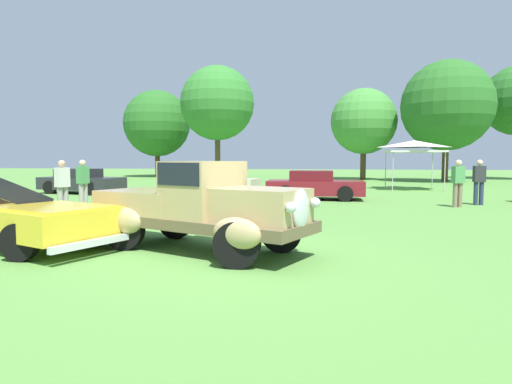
{
  "coord_description": "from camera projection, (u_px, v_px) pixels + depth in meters",
  "views": [
    {
      "loc": [
        1.53,
        -7.68,
        1.77
      ],
      "look_at": [
        0.02,
        2.82,
        0.95
      ],
      "focal_mm": 31.23,
      "sensor_mm": 36.0,
      "label": 1
    }
  ],
  "objects": [
    {
      "name": "ground_plane",
      "position": [
        232.0,
        257.0,
        7.93
      ],
      "size": [
        120.0,
        120.0,
        0.0
      ],
      "primitive_type": "plane",
      "color": "#568C3D"
    },
    {
      "name": "treeline_mid_left",
      "position": [
        217.0,
        103.0,
        36.21
      ],
      "size": [
        6.03,
        6.03,
        9.2
      ],
      "color": "brown",
      "rests_on": "ground_plane"
    },
    {
      "name": "spectator_by_row",
      "position": [
        83.0,
        182.0,
        15.62
      ],
      "size": [
        0.33,
        0.45,
        1.69
      ],
      "color": "#9E998E",
      "rests_on": "ground_plane"
    },
    {
      "name": "spectator_far_side",
      "position": [
        62.0,
        185.0,
        13.77
      ],
      "size": [
        0.37,
        0.46,
        1.69
      ],
      "color": "#9E998E",
      "rests_on": "ground_plane"
    },
    {
      "name": "treeline_center",
      "position": [
        364.0,
        121.0,
        35.11
      ],
      "size": [
        5.18,
        5.18,
        7.21
      ],
      "color": "#47331E",
      "rests_on": "ground_plane"
    },
    {
      "name": "spectator_near_truck",
      "position": [
        458.0,
        182.0,
        15.79
      ],
      "size": [
        0.46,
        0.37,
        1.69
      ],
      "color": "#7F7056",
      "rests_on": "ground_plane"
    },
    {
      "name": "spectator_between_cars",
      "position": [
        479.0,
        181.0,
        16.53
      ],
      "size": [
        0.42,
        0.27,
        1.69
      ],
      "color": "#283351",
      "rests_on": "ground_plane"
    },
    {
      "name": "neighbor_convertible",
      "position": [
        21.0,
        217.0,
        8.89
      ],
      "size": [
        4.88,
        3.4,
        1.4
      ],
      "color": "yellow",
      "rests_on": "ground_plane"
    },
    {
      "name": "treeline_far_left",
      "position": [
        157.0,
        124.0,
        40.54
      ],
      "size": [
        6.01,
        6.01,
        7.88
      ],
      "color": "#47331E",
      "rests_on": "ground_plane"
    },
    {
      "name": "feature_pickup_truck",
      "position": [
        200.0,
        205.0,
        8.4
      ],
      "size": [
        4.63,
        3.17,
        1.7
      ],
      "color": "brown",
      "rests_on": "ground_plane"
    },
    {
      "name": "show_car_burgundy",
      "position": [
        314.0,
        185.0,
        18.74
      ],
      "size": [
        4.03,
        1.74,
        1.22
      ],
      "color": "maroon",
      "rests_on": "ground_plane"
    },
    {
      "name": "show_car_charcoal",
      "position": [
        81.0,
        181.0,
        21.92
      ],
      "size": [
        4.4,
        2.53,
        1.22
      ],
      "color": "#28282D",
      "rests_on": "ground_plane"
    },
    {
      "name": "canopy_tent_left_field",
      "position": [
        414.0,
        146.0,
        24.39
      ],
      "size": [
        2.9,
        2.9,
        2.71
      ],
      "color": "#B7B7BC",
      "rests_on": "ground_plane"
    },
    {
      "name": "show_car_cream",
      "position": [
        212.0,
        183.0,
        20.69
      ],
      "size": [
        4.42,
        2.29,
        1.22
      ],
      "color": "beige",
      "rests_on": "ground_plane"
    },
    {
      "name": "treeline_mid_right",
      "position": [
        447.0,
        106.0,
        31.68
      ],
      "size": [
        6.42,
        6.42,
        8.68
      ],
      "color": "#47331E",
      "rests_on": "ground_plane"
    }
  ]
}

